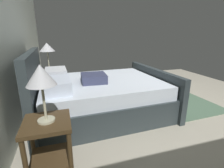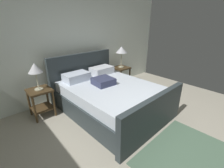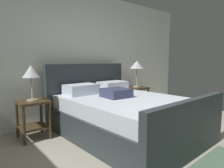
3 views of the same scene
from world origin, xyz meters
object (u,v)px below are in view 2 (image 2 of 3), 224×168
table_lamp_left (35,69)px  bed (109,96)px  table_lamp_right (121,50)px  nightstand_left (41,98)px  nightstand_right (121,73)px

table_lamp_left → bed: bearing=-32.8°
table_lamp_right → table_lamp_left: size_ratio=1.13×
table_lamp_right → nightstand_left: (-2.40, -0.09, -0.70)m
nightstand_right → nightstand_left: bearing=-177.8°
bed → table_lamp_right: (1.20, 0.86, 0.76)m
nightstand_right → nightstand_left: size_ratio=1.00×
table_lamp_right → nightstand_left: 2.51m
nightstand_right → table_lamp_left: bearing=-177.8°
nightstand_left → table_lamp_left: size_ratio=1.10×
table_lamp_right → table_lamp_left: bearing=-177.8°
bed → nightstand_left: bed is taller
table_lamp_right → table_lamp_left: (-2.40, -0.09, -0.07)m
table_lamp_right → bed: bearing=-144.3°
bed → nightstand_left: 1.43m
bed → nightstand_right: (1.20, 0.86, 0.06)m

